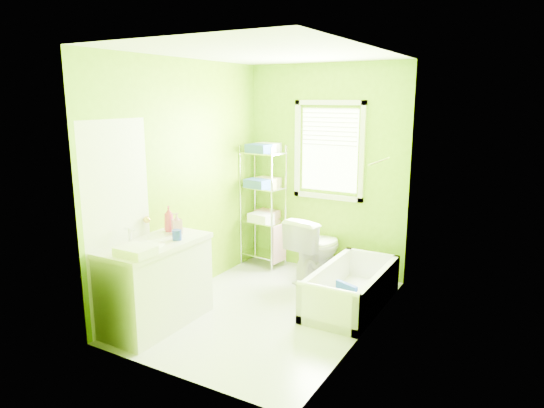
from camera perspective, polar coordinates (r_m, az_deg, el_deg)
The scene contains 9 objects.
ground at distance 5.24m, azimuth -0.51°, elevation -12.29°, with size 2.90×2.90×0.00m, color silver.
room_envelope at distance 4.80m, azimuth -0.55°, elevation 4.74°, with size 2.14×2.94×2.62m.
window at distance 6.04m, azimuth 6.73°, elevation 6.88°, with size 0.92×0.05×1.22m.
door at distance 4.78m, azimuth -17.55°, elevation -2.55°, with size 0.09×0.80×2.00m.
right_wall_decor at distance 4.40m, azimuth 11.07°, elevation 0.81°, with size 0.04×1.48×1.17m.
bathtub at distance 5.30m, azimuth 9.16°, elevation -10.44°, with size 0.64×1.38×0.44m.
toilet at distance 5.95m, azimuth 5.12°, elevation -5.14°, with size 0.44×0.78×0.80m, color white.
vanity at distance 4.88m, azimuth -13.54°, elevation -8.78°, with size 0.59×1.12×1.11m.
wire_shelf_unit at distance 6.29m, azimuth -0.92°, elevation 1.40°, with size 0.57×0.47×1.62m.
Camera 1 is at (2.39, -4.11, 2.19)m, focal length 32.00 mm.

